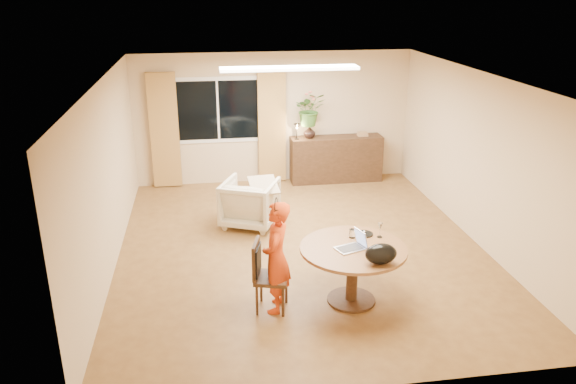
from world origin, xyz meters
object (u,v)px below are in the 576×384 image
Objects in this scene: dining_chair at (272,276)px; child at (276,257)px; armchair at (250,203)px; dining_table at (353,259)px; sideboard at (336,159)px.

child is (0.06, -0.00, 0.26)m from dining_chair.
dining_chair is at bearing -75.31° from child.
dining_chair is 1.05× the size of armchair.
armchair is (-1.06, 2.62, -0.20)m from dining_table.
dining_chair is at bearing -112.28° from sideboard.
dining_table is 2.84m from armchair.
dining_table is 1.04m from dining_chair.
dining_chair reaches higher than armchair.
dining_table is 1.54× the size of armchair.
dining_chair is 0.26m from child.
dining_chair is 0.64× the size of child.
dining_table is 0.97m from child.
dining_chair is 0.49× the size of sideboard.
child is 1.64× the size of armchair.
sideboard is (0.88, 4.62, -0.13)m from dining_table.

